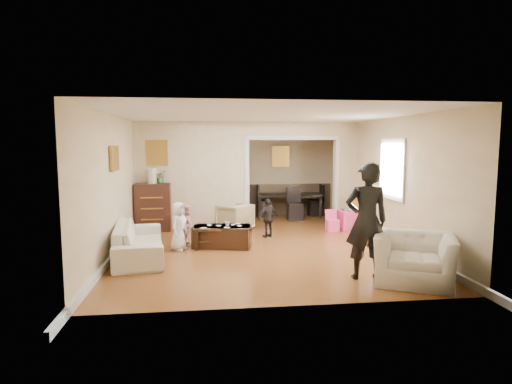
{
  "coord_description": "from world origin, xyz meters",
  "views": [
    {
      "loc": [
        -1.05,
        -8.63,
        2.07
      ],
      "look_at": [
        0.0,
        0.2,
        1.05
      ],
      "focal_mm": 29.73,
      "sensor_mm": 36.0,
      "label": 1
    }
  ],
  "objects": [
    {
      "name": "armchair_back",
      "position": [
        -0.38,
        1.35,
        0.32
      ],
      "size": [
        0.98,
        0.98,
        0.64
      ],
      "primitive_type": "imported",
      "rotation": [
        0.0,
        0.0,
        3.91
      ],
      "color": "tan",
      "rests_on": "ground"
    },
    {
      "name": "table_lamp",
      "position": [
        -2.3,
        1.55,
        1.31
      ],
      "size": [
        0.22,
        0.22,
        0.36
      ],
      "primitive_type": "cylinder",
      "color": "beige",
      "rests_on": "dresser"
    },
    {
      "name": "cereal_box",
      "position": [
        2.49,
        1.16,
        0.61
      ],
      "size": [
        0.2,
        0.08,
        0.3
      ],
      "primitive_type": "cube",
      "rotation": [
        0.0,
        0.0,
        0.06
      ],
      "color": "yellow",
      "rests_on": "play_table"
    },
    {
      "name": "dresser",
      "position": [
        -2.3,
        1.55,
        0.57
      ],
      "size": [
        0.82,
        0.46,
        1.13
      ],
      "primitive_type": "cube",
      "color": "#34160F",
      "rests_on": "ground"
    },
    {
      "name": "toy_block",
      "position": [
        2.25,
        1.18,
        0.48
      ],
      "size": [
        0.1,
        0.09,
        0.05
      ],
      "primitive_type": "cube",
      "rotation": [
        0.0,
        0.0,
        0.41
      ],
      "color": "red",
      "rests_on": "play_table"
    },
    {
      "name": "framed_art_partition",
      "position": [
        -2.2,
        1.7,
        1.85
      ],
      "size": [
        0.45,
        0.03,
        0.55
      ],
      "primitive_type": "cube",
      "color": "brown",
      "rests_on": "partition_left"
    },
    {
      "name": "child_toddler",
      "position": [
        0.31,
        0.5,
        0.43
      ],
      "size": [
        0.55,
        0.42,
        0.87
      ],
      "primitive_type": "imported",
      "rotation": [
        0.0,
        0.0,
        -2.68
      ],
      "color": "black",
      "rests_on": "ground"
    },
    {
      "name": "framed_art_alcove",
      "position": [
        1.1,
        3.44,
        1.7
      ],
      "size": [
        0.45,
        0.03,
        0.55
      ],
      "primitive_type": "cube",
      "color": "brown"
    },
    {
      "name": "play_table",
      "position": [
        2.37,
        1.06,
        0.23
      ],
      "size": [
        0.51,
        0.51,
        0.46
      ],
      "primitive_type": "cube",
      "rotation": [
        0.0,
        0.0,
        0.06
      ],
      "color": "#DF3A7B",
      "rests_on": "ground"
    },
    {
      "name": "armchair_front",
      "position": [
        2.02,
        -2.79,
        0.37
      ],
      "size": [
        1.44,
        1.38,
        0.73
      ],
      "primitive_type": "imported",
      "rotation": [
        0.0,
        0.0,
        -0.47
      ],
      "color": "silver",
      "rests_on": "ground"
    },
    {
      "name": "partition_left",
      "position": [
        -1.38,
        1.8,
        1.3
      ],
      "size": [
        2.75,
        0.18,
        2.6
      ],
      "primitive_type": "cube",
      "color": "beige",
      "rests_on": "ground"
    },
    {
      "name": "window_pane",
      "position": [
        2.73,
        -0.4,
        1.55
      ],
      "size": [
        0.03,
        0.95,
        1.1
      ],
      "primitive_type": "cube",
      "color": "white",
      "rests_on": "ground"
    },
    {
      "name": "partition_header",
      "position": [
        1.1,
        1.8,
        2.42
      ],
      "size": [
        2.22,
        0.18,
        0.35
      ],
      "primitive_type": "cube",
      "color": "beige",
      "rests_on": "partition_right"
    },
    {
      "name": "dining_table",
      "position": [
        1.34,
        3.2,
        0.33
      ],
      "size": [
        2.03,
        1.38,
        0.66
      ],
      "primitive_type": "imported",
      "rotation": [
        0.0,
        0.0,
        -0.2
      ],
      "color": "black",
      "rests_on": "ground"
    },
    {
      "name": "play_bowl",
      "position": [
        2.42,
        0.94,
        0.49
      ],
      "size": [
        0.24,
        0.24,
        0.06
      ],
      "primitive_type": "imported",
      "rotation": [
        0.0,
        0.0,
        0.06
      ],
      "color": "white",
      "rests_on": "play_table"
    },
    {
      "name": "craft_papers",
      "position": [
        -0.73,
        -0.23,
        0.43
      ],
      "size": [
        0.84,
        0.5,
        0.0
      ],
      "color": "white",
      "rests_on": "coffee_table"
    },
    {
      "name": "partition_right",
      "position": [
        2.48,
        1.8,
        1.3
      ],
      "size": [
        0.55,
        0.18,
        2.6
      ],
      "primitive_type": "cube",
      "color": "beige",
      "rests_on": "ground"
    },
    {
      "name": "child_kneel_b",
      "position": [
        -1.44,
        0.05,
        0.41
      ],
      "size": [
        0.36,
        0.43,
        0.82
      ],
      "primitive_type": "imported",
      "rotation": [
        0.0,
        0.0,
        1.69
      ],
      "color": "pink",
      "rests_on": "ground"
    },
    {
      "name": "coffee_table",
      "position": [
        -0.74,
        -0.25,
        0.21
      ],
      "size": [
        1.23,
        0.81,
        0.43
      ],
      "primitive_type": "cube",
      "rotation": [
        0.0,
        0.0,
        -0.23
      ],
      "color": "#331B10",
      "rests_on": "ground"
    },
    {
      "name": "child_kneel_a",
      "position": [
        -1.59,
        -0.4,
        0.47
      ],
      "size": [
        0.46,
        0.54,
        0.94
      ],
      "primitive_type": "imported",
      "rotation": [
        0.0,
        0.0,
        1.16
      ],
      "color": "silver",
      "rests_on": "ground"
    },
    {
      "name": "cyan_cup",
      "position": [
        2.27,
        1.01,
        0.5
      ],
      "size": [
        0.08,
        0.08,
        0.08
      ],
      "primitive_type": "cylinder",
      "color": "#26BFB4",
      "rests_on": "play_table"
    },
    {
      "name": "framed_art_sofa_wall",
      "position": [
        -2.71,
        -0.6,
        1.8
      ],
      "size": [
        0.03,
        0.55,
        0.4
      ],
      "primitive_type": "cube",
      "color": "brown"
    },
    {
      "name": "floor",
      "position": [
        0.0,
        0.0,
        0.0
      ],
      "size": [
        7.0,
        7.0,
        0.0
      ],
      "primitive_type": "plane",
      "color": "#975627",
      "rests_on": "ground"
    },
    {
      "name": "potted_plant",
      "position": [
        -2.1,
        1.55,
        1.29
      ],
      "size": [
        0.28,
        0.24,
        0.31
      ],
      "primitive_type": "imported",
      "color": "#37652D",
      "rests_on": "dresser"
    },
    {
      "name": "sofa",
      "position": [
        -2.28,
        -0.89,
        0.31
      ],
      "size": [
        1.08,
        2.19,
        0.61
      ],
      "primitive_type": "imported",
      "rotation": [
        0.0,
        0.0,
        1.7
      ],
      "color": "silver",
      "rests_on": "ground"
    },
    {
      "name": "adult_person",
      "position": [
        1.37,
        -2.52,
        0.9
      ],
      "size": [
        0.68,
        0.47,
        1.79
      ],
      "primitive_type": "imported",
      "rotation": [
        0.0,
        0.0,
        3.08
      ],
      "color": "black",
      "rests_on": "ground"
    },
    {
      "name": "coffee_cup",
      "position": [
        -0.64,
        -0.3,
        0.47
      ],
      "size": [
        0.12,
        0.12,
        0.09
      ],
      "primitive_type": "imported",
      "rotation": [
        0.0,
        0.0,
        -0.23
      ],
      "color": "beige",
      "rests_on": "coffee_table"
    }
  ]
}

